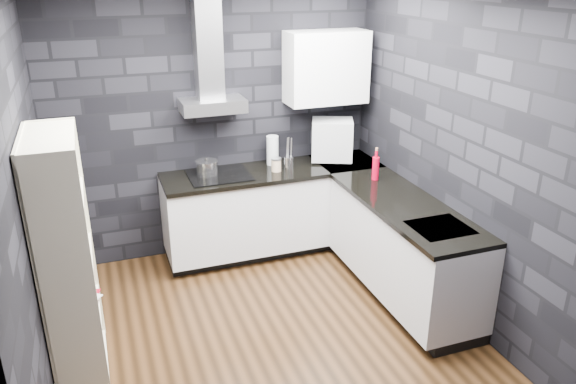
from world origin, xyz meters
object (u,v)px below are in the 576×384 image
pot (207,168)px  storage_jar (276,165)px  glass_vase (273,150)px  bookshelf (67,261)px  red_bottle (376,168)px  fruit_bowl (66,265)px  appliance_garage (332,140)px  utensil_crock (289,163)px

pot → storage_jar: bearing=-9.4°
glass_vase → bookshelf: size_ratio=0.16×
pot → red_bottle: size_ratio=0.93×
red_bottle → glass_vase: bearing=136.2°
pot → bookshelf: bookshelf is taller
pot → glass_vase: size_ratio=0.69×
storage_jar → red_bottle: red_bottle is taller
fruit_bowl → pot: bearing=49.3°
appliance_garage → utensil_crock: bearing=-148.1°
bookshelf → storage_jar: bearing=25.1°
utensil_crock → red_bottle: red_bottle is taller
pot → utensil_crock: (0.81, -0.08, -0.01)m
pot → red_bottle: 1.61m
red_bottle → storage_jar: bearing=146.2°
utensil_crock → bookshelf: (-2.08, -1.26, -0.06)m
pot → fruit_bowl: bearing=-130.7°
red_bottle → pot: bearing=156.2°
red_bottle → bookshelf: bearing=-165.8°
fruit_bowl → bookshelf: bearing=90.0°
glass_vase → storage_jar: 0.22m
storage_jar → fruit_bowl: (-1.93, -1.36, -0.02)m
glass_vase → appliance_garage: bearing=-8.4°
utensil_crock → red_bottle: (0.66, -0.57, 0.05)m
fruit_bowl → glass_vase: bearing=38.6°
red_bottle → utensil_crock: bearing=139.1°
pot → fruit_bowl: size_ratio=1.08×
appliance_garage → bookshelf: (-2.58, -1.34, -0.22)m
storage_jar → red_bottle: 0.97m
pot → red_bottle: (1.47, -0.65, 0.04)m
utensil_crock → appliance_garage: 0.53m
bookshelf → fruit_bowl: bookshelf is taller
storage_jar → fruit_bowl: size_ratio=0.62×
bookshelf → glass_vase: bearing=28.8°
appliance_garage → red_bottle: (0.16, -0.65, -0.12)m
glass_vase → appliance_garage: size_ratio=0.72×
appliance_garage → pot: bearing=-156.9°
glass_vase → fruit_bowl: bearing=-141.4°
glass_vase → fruit_bowl: glass_vase is taller
utensil_crock → appliance_garage: (0.50, 0.08, 0.17)m
appliance_garage → bookshelf: 2.91m
pot → appliance_garage: bearing=0.2°
storage_jar → red_bottle: bearing=-33.8°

